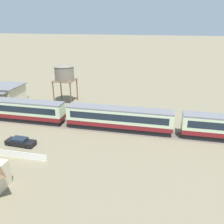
# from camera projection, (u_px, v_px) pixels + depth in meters

# --- Properties ---
(passenger_train) EXTENTS (100.31, 2.95, 4.18)m
(passenger_train) POSITION_uv_depth(u_px,v_px,m) (121.00, 118.00, 42.21)
(passenger_train) COLOR maroon
(passenger_train) RESTS_ON ground_plane
(railway_track) EXTENTS (162.29, 3.60, 0.04)m
(railway_track) POSITION_uv_depth(u_px,v_px,m) (166.00, 134.00, 41.38)
(railway_track) COLOR #665B51
(railway_track) RESTS_ON ground_plane
(water_tower) EXTENTS (4.73, 4.73, 9.27)m
(water_tower) POSITION_uv_depth(u_px,v_px,m) (64.00, 73.00, 54.88)
(water_tower) COLOR brown
(water_tower) RESTS_ON ground_plane
(parked_car_black) EXTENTS (4.84, 1.94, 1.26)m
(parked_car_black) POSITION_uv_depth(u_px,v_px,m) (20.00, 142.00, 37.57)
(parked_car_black) COLOR black
(parked_car_black) RESTS_ON ground_plane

